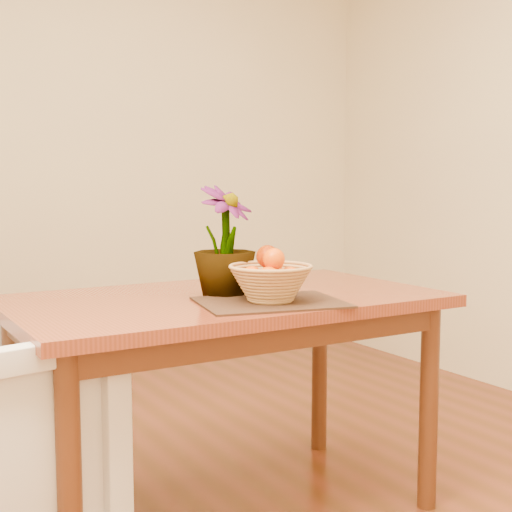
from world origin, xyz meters
TOP-DOWN VIEW (x-y plane):
  - wall_back at (0.00, 2.25)m, footprint 4.00×0.02m
  - table at (0.00, 0.30)m, footprint 1.40×0.80m
  - placemat at (0.05, 0.09)m, footprint 0.50×0.41m
  - wicker_basket at (0.05, 0.09)m, footprint 0.26×0.26m
  - orange_pile at (0.05, 0.09)m, footprint 0.16×0.16m
  - potted_plant at (-0.00, 0.30)m, footprint 0.27×0.27m

SIDE VIEW (x-z plane):
  - table at x=0.00m, z-range 0.29..1.04m
  - placemat at x=0.05m, z-range 0.75..0.76m
  - wicker_basket at x=0.05m, z-range 0.76..0.86m
  - orange_pile at x=0.05m, z-range 0.79..0.92m
  - potted_plant at x=0.00m, z-range 0.75..1.11m
  - wall_back at x=0.00m, z-range 0.00..2.70m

